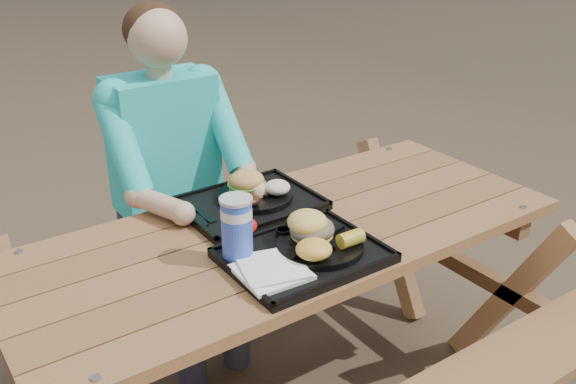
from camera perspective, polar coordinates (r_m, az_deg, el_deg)
picnic_table at (r=2.26m, az=0.00°, el=-11.67°), size 1.80×1.49×0.75m
tray_near at (r=1.89m, az=1.41°, el=-5.75°), size 0.45×0.35×0.02m
tray_far at (r=2.20m, az=-3.47°, el=-1.13°), size 0.45×0.35×0.02m
plate_near at (r=1.91m, az=2.84°, el=-4.80°), size 0.26×0.26×0.02m
plate_far at (r=2.21m, az=-2.95°, el=-0.37°), size 0.26×0.26×0.02m
napkin_stack at (r=1.79m, az=-1.48°, el=-6.99°), size 0.19×0.19×0.02m
soda_cup at (r=1.83m, az=-4.56°, el=-3.37°), size 0.09×0.09×0.18m
condiment_bbq at (r=1.97m, az=-0.42°, el=-3.65°), size 0.05×0.05×0.03m
condiment_mustard at (r=2.00m, az=0.59°, el=-2.97°), size 0.06×0.06×0.03m
sandwich at (r=1.90m, az=2.17°, el=-2.28°), size 0.13×0.13×0.13m
mac_cheese at (r=1.82m, az=2.32°, el=-5.10°), size 0.10×0.10×0.05m
corn_cob at (r=1.88m, az=5.60°, el=-4.13°), size 0.08×0.08×0.05m
cutlery_far at (r=2.12m, az=-7.66°, el=-1.95°), size 0.03×0.15×0.01m
burger at (r=2.21m, az=-3.71°, el=1.43°), size 0.12×0.12×0.11m
baked_beans at (r=2.12m, az=-3.56°, el=-0.67°), size 0.08×0.08×0.04m
potato_salad at (r=2.19m, az=-0.95°, el=0.42°), size 0.09×0.09×0.05m
diner at (r=2.55m, az=-10.42°, el=-0.66°), size 0.48×0.84×1.28m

